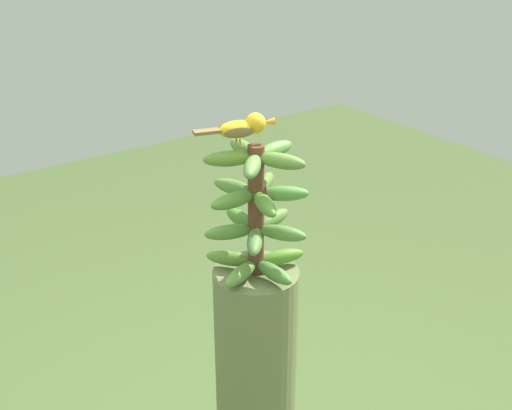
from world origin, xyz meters
TOP-DOWN VIEW (x-y plane):
  - banana_bunch at (0.00, 0.00)m, footprint 0.27×0.27m
  - perched_bird at (0.02, -0.02)m, footprint 0.20×0.08m

SIDE VIEW (x-z plane):
  - banana_bunch at x=0.00m, z-range 1.15..1.50m
  - perched_bird at x=0.02m, z-range 1.50..1.58m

